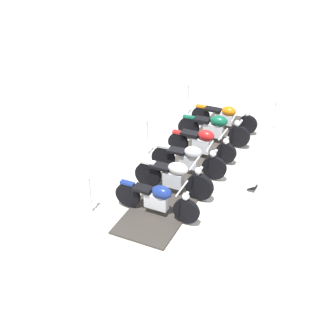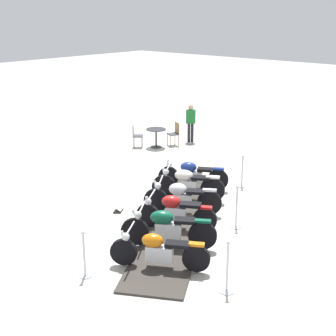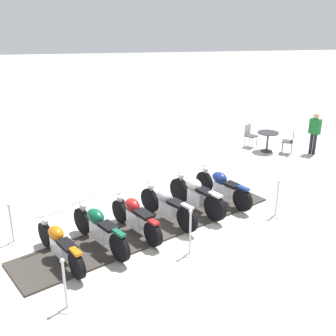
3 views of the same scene
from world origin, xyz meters
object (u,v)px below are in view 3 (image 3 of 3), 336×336
stanchion_left_front (276,204)px  cafe_chair_near_table (290,140)px  stanchion_left_mid (190,241)px  cafe_table (268,137)px  bystander_person (315,130)px  stanchion_right_rear (12,229)px  motorcycle_cream (196,194)px  stanchion_left_rear (66,293)px  motorcycle_maroon (135,216)px  motorcycle_chrome (167,204)px  motorcycle_navy (222,186)px  cafe_chair_across_table (250,134)px  motorcycle_copper (59,244)px  motorcycle_forest (99,227)px  info_placard (128,198)px

stanchion_left_front → cafe_chair_near_table: size_ratio=1.11×
stanchion_left_mid → cafe_chair_near_table: size_ratio=1.21×
cafe_table → bystander_person: bearing=72.0°
stanchion_right_rear → motorcycle_cream: bearing=101.9°
stanchion_left_rear → cafe_chair_near_table: (-7.85, 7.68, 0.20)m
motorcycle_maroon → stanchion_left_mid: (1.07, 1.19, -0.15)m
motorcycle_chrome → bystander_person: bearing=-87.3°
motorcycle_navy → motorcycle_maroon: size_ratio=1.05×
motorcycle_maroon → cafe_chair_across_table: (-6.26, 4.96, 0.02)m
stanchion_left_front → motorcycle_copper: bearing=-75.6°
motorcycle_chrome → motorcycle_forest: motorcycle_chrome is taller
stanchion_left_front → cafe_chair_near_table: 5.37m
motorcycle_maroon → stanchion_left_rear: stanchion_left_rear is taller
motorcycle_navy → stanchion_right_rear: 5.74m
cafe_chair_near_table → bystander_person: (0.16, 0.86, 0.41)m
info_placard → motorcycle_copper: bearing=-148.5°
motorcycle_chrome → motorcycle_forest: bearing=85.9°
motorcycle_navy → info_placard: 2.78m
motorcycle_copper → stanchion_left_front: size_ratio=1.85×
info_placard → motorcycle_cream: bearing=-58.4°
motorcycle_navy → stanchion_left_rear: bearing=105.4°
motorcycle_chrome → cafe_table: 6.89m
motorcycle_navy → bystander_person: bystander_person is taller
motorcycle_cream → stanchion_left_rear: bearing=107.1°
stanchion_left_front → stanchion_left_rear: size_ratio=0.94×
stanchion_left_mid → cafe_table: 7.95m
stanchion_left_front → stanchion_left_rear: stanchion_left_rear is taller
stanchion_right_rear → cafe_chair_near_table: 10.57m
motorcycle_cream → motorcycle_forest: 3.00m
info_placard → cafe_table: (-3.63, 5.58, 0.52)m
motorcycle_chrome → stanchion_right_rear: stanchion_right_rear is taller
motorcycle_cream → stanchion_right_rear: 4.79m
stanchion_left_front → cafe_chair_near_table: stanchion_left_front is taller
motorcycle_maroon → motorcycle_forest: size_ratio=0.96×
motorcycle_forest → stanchion_left_rear: stanchion_left_rear is taller
stanchion_left_rear → bystander_person: 11.51m
motorcycle_cream → motorcycle_maroon: 2.00m
motorcycle_copper → bystander_person: size_ratio=1.22×
bystander_person → info_placard: bearing=-14.7°
motorcycle_copper → cafe_chair_near_table: size_ratio=2.05×
stanchion_left_mid → info_placard: bearing=-157.1°
motorcycle_navy → bystander_person: 5.77m
motorcycle_navy → info_placard: size_ratio=4.71×
motorcycle_copper → cafe_chair_across_table: (-7.25, 6.70, 0.06)m
motorcycle_copper → cafe_chair_near_table: bearing=-82.5°
motorcycle_forest → stanchion_left_mid: size_ratio=1.70×
motorcycle_navy → cafe_chair_across_table: (-4.76, 2.37, 0.02)m
stanchion_left_mid → cafe_table: stanchion_left_mid is taller
stanchion_right_rear → stanchion_left_rear: 2.99m
stanchion_right_rear → info_placard: bearing=124.9°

